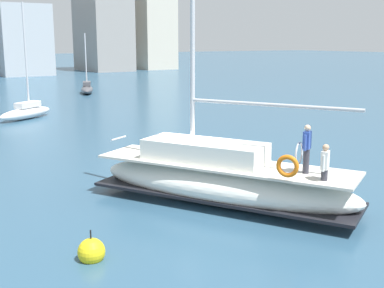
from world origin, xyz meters
TOP-DOWN VIEW (x-y plane):
  - ground_plane at (0.00, 0.00)m, footprint 400.00×400.00m
  - main_sailboat at (-0.18, -1.54)m, footprint 6.79×9.55m
  - moored_sloop_near at (9.46, 36.47)m, footprint 3.06×5.30m
  - moored_catamaran at (-0.81, 21.84)m, footprint 4.88×3.80m
  - mooring_buoy at (-5.71, -3.43)m, footprint 0.73×0.73m

SIDE VIEW (x-z plane):
  - ground_plane at x=0.00m, z-range 0.00..0.00m
  - mooring_buoy at x=-5.71m, z-range -0.26..0.70m
  - moored_sloop_near at x=9.46m, z-range -2.65..3.73m
  - moored_catamaran at x=-0.81m, z-range -3.58..4.71m
  - main_sailboat at x=-0.18m, z-range -4.86..6.66m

